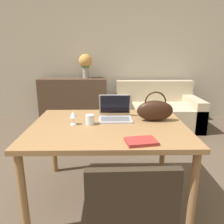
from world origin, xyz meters
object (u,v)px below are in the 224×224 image
Objects in this scene: couch at (157,112)px; laptop at (115,112)px; wine_glass at (73,115)px; flower_vase at (85,63)px; handbag at (155,110)px; drinking_glass at (90,120)px.

couch is 4.68× the size of laptop.
wine_glass is (-0.38, -0.19, 0.03)m from laptop.
laptop is at bearing 26.53° from wine_glass.
laptop is 0.72× the size of flower_vase.
laptop is 2.56× the size of wine_glass.
flower_vase reaches higher than handbag.
handbag is (0.61, 0.10, 0.06)m from drinking_glass.
handbag is at bearing -13.60° from laptop.
couch is at bearing 65.81° from laptop.
flower_vase is at bearing 169.07° from couch.
flower_vase is (-0.87, 2.22, 0.32)m from handbag.
couch is at bearing -10.93° from flower_vase.
wine_glass is at bearing -153.47° from laptop.
couch is 2.38m from drinking_glass.
handbag is 0.77× the size of flower_vase.
handbag is at bearing 9.21° from drinking_glass.
wine_glass is at bearing -172.46° from handbag.
drinking_glass is (-0.23, -0.19, -0.02)m from laptop.
drinking_glass is 2.36m from flower_vase.
flower_vase is at bearing 111.41° from handbag.
laptop reaches higher than drinking_glass.
handbag reaches higher than laptop.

